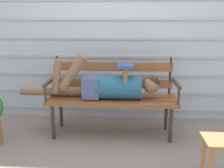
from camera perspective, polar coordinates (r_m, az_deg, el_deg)
ground_plane at (r=3.23m, az=-0.07°, el=-11.36°), size 12.00×12.00×0.00m
house_siding at (r=3.58m, az=0.62°, el=10.11°), size 4.63×0.08×2.27m
park_bench at (r=3.17m, az=0.08°, el=-2.01°), size 1.56×0.49×0.94m
reclining_person at (r=3.08m, az=-1.11°, el=-0.32°), size 1.71×0.28×0.55m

